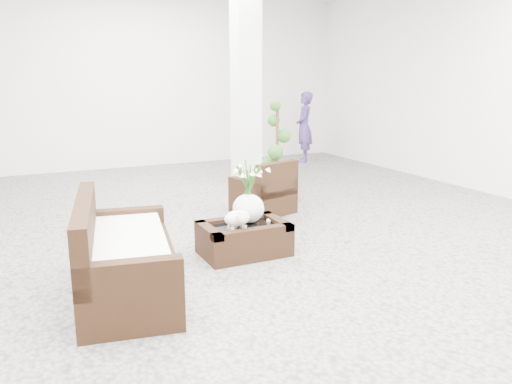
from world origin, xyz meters
name	(u,v)px	position (x,y,z in m)	size (l,w,h in m)	color
ground	(252,243)	(0.00, 0.00, 0.00)	(11.00, 11.00, 0.00)	gray
column	(246,82)	(1.20, 2.80, 1.75)	(0.40, 0.40, 3.50)	white
coffee_table	(244,240)	(-0.23, -0.28, 0.16)	(0.90, 0.60, 0.31)	black
sheep_figurine	(237,220)	(-0.35, -0.38, 0.42)	(0.28, 0.23, 0.21)	white
planter_narcissus	(248,186)	(-0.13, -0.18, 0.71)	(0.44, 0.44, 0.80)	white
tealight	(268,221)	(0.07, -0.26, 0.33)	(0.04, 0.04, 0.03)	white
armchair	(263,186)	(0.69, 1.13, 0.37)	(0.69, 0.67, 0.74)	black
loveseat	(127,248)	(-1.55, -0.78, 0.43)	(1.61, 0.77, 0.86)	black
topiary	(277,152)	(1.22, 1.71, 0.74)	(0.39, 0.39, 1.48)	#285019
shopper	(304,127)	(3.37, 4.52, 0.76)	(0.55, 0.36, 1.51)	#45326F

